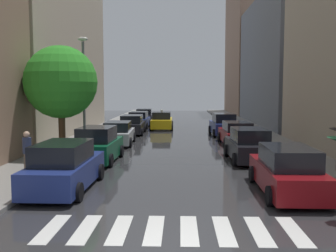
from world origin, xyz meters
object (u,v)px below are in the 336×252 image
(parked_car_right_third, at_px, (237,134))
(taxi_midroad, at_px, (162,121))
(parked_car_right_nearest, at_px, (287,172))
(parked_car_right_second, at_px, (249,146))
(parked_car_left_sixth, at_px, (144,116))
(street_tree_left, at_px, (61,82))
(lamp_post_left, at_px, (84,84))
(parked_car_left_second, at_px, (98,146))
(parked_car_left_fourth, at_px, (132,125))
(parked_car_left_fifth, at_px, (139,120))
(parked_car_left_third, at_px, (118,134))
(pedestrian_foreground, at_px, (27,151))
(parked_car_right_fourth, at_px, (223,125))
(parked_car_left_nearest, at_px, (65,167))

(parked_car_right_third, distance_m, taxi_midroad, 11.44)
(parked_car_right_nearest, relative_size, parked_car_right_second, 1.08)
(parked_car_left_sixth, height_order, street_tree_left, street_tree_left)
(parked_car_right_third, height_order, lamp_post_left, lamp_post_left)
(parked_car_left_second, distance_m, parked_car_left_fourth, 12.60)
(parked_car_right_second, bearing_deg, taxi_midroad, 16.54)
(parked_car_left_sixth, xyz_separation_m, taxi_midroad, (2.31, -7.42, 0.04))
(street_tree_left, bearing_deg, parked_car_left_fifth, 81.83)
(parked_car_left_second, height_order, parked_car_left_fourth, parked_car_left_second)
(parked_car_right_second, relative_size, street_tree_left, 0.76)
(parked_car_left_third, relative_size, pedestrian_foreground, 2.53)
(parked_car_left_third, xyz_separation_m, pedestrian_foreground, (-2.26, -9.82, 0.36))
(parked_car_left_sixth, bearing_deg, street_tree_left, 172.36)
(parked_car_right_fourth, bearing_deg, street_tree_left, 134.46)
(parked_car_left_sixth, xyz_separation_m, parked_car_right_fourth, (7.49, -12.27, 0.10))
(parked_car_left_nearest, relative_size, parked_car_left_fourth, 1.08)
(parked_car_left_fifth, bearing_deg, street_tree_left, 173.63)
(parked_car_left_nearest, relative_size, parked_car_left_third, 1.08)
(parked_car_right_nearest, bearing_deg, parked_car_right_second, 2.59)
(pedestrian_foreground, height_order, street_tree_left, street_tree_left)
(taxi_midroad, distance_m, street_tree_left, 16.45)
(parked_car_left_second, xyz_separation_m, parked_car_left_sixth, (0.16, 24.09, -0.11))
(parked_car_right_second, bearing_deg, parked_car_left_fourth, 30.35)
(lamp_post_left, bearing_deg, parked_car_right_third, 16.12)
(parked_car_left_nearest, relative_size, lamp_post_left, 0.73)
(parked_car_left_nearest, xyz_separation_m, street_tree_left, (-2.14, 6.78, 3.21))
(lamp_post_left, bearing_deg, parked_car_left_fifth, 82.61)
(parked_car_left_nearest, height_order, parked_car_right_fourth, parked_car_right_fourth)
(parked_car_left_second, xyz_separation_m, parked_car_right_fourth, (7.64, 11.82, -0.01))
(parked_car_right_second, relative_size, pedestrian_foreground, 2.51)
(street_tree_left, bearing_deg, parked_car_right_second, -4.48)
(parked_car_right_second, bearing_deg, parked_car_left_third, 51.26)
(parked_car_right_second, height_order, parked_car_right_third, parked_car_right_second)
(parked_car_left_nearest, height_order, taxi_midroad, taxi_midroad)
(parked_car_right_second, bearing_deg, street_tree_left, 84.27)
(parked_car_right_third, distance_m, parked_car_right_fourth, 5.22)
(parked_car_left_nearest, bearing_deg, parked_car_left_fifth, 0.52)
(street_tree_left, bearing_deg, pedestrian_foreground, -90.43)
(parked_car_right_fourth, height_order, taxi_midroad, taxi_midroad)
(parked_car_left_fifth, distance_m, pedestrian_foreground, 21.51)
(parked_car_left_fourth, distance_m, parked_car_right_nearest, 19.98)
(parked_car_left_second, height_order, parked_car_left_third, parked_car_left_second)
(parked_car_right_nearest, height_order, parked_car_right_second, parked_car_right_second)
(parked_car_left_fifth, distance_m, parked_car_right_second, 18.94)
(parked_car_right_second, distance_m, lamp_post_left, 10.39)
(parked_car_left_second, relative_size, pedestrian_foreground, 2.43)
(parked_car_right_fourth, distance_m, lamp_post_left, 12.62)
(parked_car_left_fifth, xyz_separation_m, parked_car_left_sixth, (-0.04, 6.23, -0.01))
(parked_car_left_third, relative_size, parked_car_right_fourth, 1.07)
(parked_car_right_second, bearing_deg, parked_car_right_nearest, -179.26)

